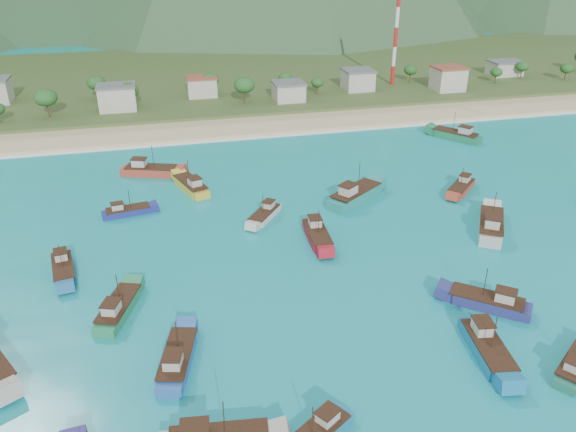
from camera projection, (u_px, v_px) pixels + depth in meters
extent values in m
plane|color=#0C8583|center=(293.00, 291.00, 81.79)|extent=(600.00, 600.00, 0.00)
cube|color=beige|center=(220.00, 129.00, 150.36)|extent=(400.00, 18.00, 1.20)
cube|color=#385123|center=(198.00, 78.00, 203.31)|extent=(400.00, 110.00, 2.40)
cube|color=white|center=(225.00, 140.00, 142.12)|extent=(400.00, 2.50, 0.08)
cube|color=beige|center=(117.00, 98.00, 159.54)|extent=(10.17, 7.90, 6.65)
cube|color=beige|center=(202.00, 87.00, 173.30)|extent=(8.73, 7.28, 5.64)
cube|color=beige|center=(288.00, 92.00, 169.16)|extent=(8.68, 8.76, 5.03)
cube|color=beige|center=(358.00, 80.00, 180.52)|extent=(8.95, 8.63, 6.03)
cube|color=beige|center=(448.00, 79.00, 179.87)|extent=(9.20, 8.18, 7.00)
cube|color=beige|center=(505.00, 69.00, 199.70)|extent=(10.81, 7.73, 4.63)
cylinder|color=red|center=(392.00, 75.00, 186.68)|extent=(1.20, 1.20, 6.14)
cylinder|color=white|center=(394.00, 57.00, 183.93)|extent=(1.20, 1.20, 6.14)
cylinder|color=red|center=(396.00, 37.00, 181.18)|extent=(1.20, 1.20, 6.14)
cylinder|color=white|center=(397.00, 17.00, 178.43)|extent=(1.20, 1.20, 6.14)
cube|color=#A61726|center=(317.00, 237.00, 95.16)|extent=(3.85, 10.87, 1.94)
cube|color=beige|center=(315.00, 222.00, 96.30)|extent=(2.11, 2.55, 1.58)
cylinder|color=#382114|center=(319.00, 222.00, 93.22)|extent=(0.12, 0.12, 4.37)
cube|color=#1E6751|center=(576.00, 367.00, 66.76)|extent=(9.13, 7.56, 1.68)
cube|color=beige|center=(574.00, 365.00, 64.80)|extent=(2.69, 2.60, 1.37)
cube|color=#237F4F|center=(119.00, 309.00, 76.81)|extent=(6.54, 10.99, 1.92)
cube|color=beige|center=(111.00, 308.00, 74.12)|extent=(2.64, 2.92, 1.56)
cylinder|color=#382114|center=(118.00, 288.00, 75.95)|extent=(0.12, 0.12, 4.32)
cube|color=#256193|center=(64.00, 271.00, 85.71)|extent=(4.46, 10.15, 1.78)
cube|color=beige|center=(61.00, 256.00, 86.64)|extent=(2.14, 2.49, 1.45)
cylinder|color=#382114|center=(60.00, 256.00, 83.96)|extent=(0.12, 0.12, 4.01)
cube|color=#1670A3|center=(488.00, 351.00, 68.97)|extent=(5.03, 11.64, 2.05)
cube|color=beige|center=(482.00, 327.00, 70.19)|extent=(2.43, 2.85, 1.66)
cylinder|color=#382114|center=(494.00, 333.00, 66.91)|extent=(0.12, 0.12, 4.61)
cube|color=#207F77|center=(356.00, 196.00, 109.54)|extent=(13.26, 11.09, 2.45)
cube|color=beige|center=(348.00, 190.00, 106.67)|extent=(3.92, 3.79, 1.99)
cylinder|color=#382114|center=(359.00, 176.00, 108.28)|extent=(0.12, 0.12, 5.51)
cube|color=#AD3E29|center=(461.00, 189.00, 113.37)|extent=(9.08, 8.79, 1.77)
cube|color=beige|center=(465.00, 178.00, 114.15)|extent=(2.84, 2.82, 1.44)
cylinder|color=#382114|center=(462.00, 177.00, 111.66)|extent=(0.12, 0.12, 3.99)
cube|color=#2A5BAD|center=(178.00, 360.00, 67.60)|extent=(5.83, 11.20, 1.95)
cube|color=beige|center=(173.00, 361.00, 64.84)|extent=(2.53, 2.87, 1.59)
cylinder|color=#382114|center=(177.00, 336.00, 66.72)|extent=(0.12, 0.12, 4.40)
cube|color=navy|center=(486.00, 303.00, 78.01)|extent=(10.53, 9.58, 2.00)
cube|color=beige|center=(505.00, 296.00, 76.30)|extent=(3.22, 3.16, 1.63)
cylinder|color=#382114|center=(485.00, 282.00, 76.79)|extent=(0.12, 0.12, 4.51)
cube|color=beige|center=(265.00, 216.00, 102.50)|extent=(7.66, 8.88, 1.66)
cube|color=beige|center=(269.00, 205.00, 103.35)|extent=(2.58, 2.66, 1.35)
cylinder|color=#382114|center=(263.00, 204.00, 100.87)|extent=(0.12, 0.12, 3.73)
cube|color=gold|center=(191.00, 187.00, 114.08)|extent=(6.76, 11.81, 2.06)
cube|color=beige|center=(195.00, 182.00, 111.49)|extent=(2.78, 3.10, 1.67)
cylinder|color=#382114|center=(188.00, 170.00, 113.06)|extent=(0.12, 0.12, 4.64)
cube|color=#A93A2A|center=(151.00, 172.00, 121.01)|extent=(12.58, 7.35, 2.20)
cube|color=beige|center=(139.00, 163.00, 120.32)|extent=(3.32, 2.99, 1.78)
cylinder|color=#382114|center=(153.00, 156.00, 119.35)|extent=(0.12, 0.12, 4.94)
cube|color=navy|center=(128.00, 212.00, 104.03)|extent=(9.05, 3.87, 1.59)
cube|color=beige|center=(117.00, 207.00, 102.77)|extent=(2.21, 1.89, 1.29)
cylinder|color=#382114|center=(129.00, 199.00, 103.04)|extent=(0.12, 0.12, 3.58)
cube|color=#BDB4AC|center=(491.00, 226.00, 98.23)|extent=(10.00, 12.75, 2.31)
cube|color=beige|center=(493.00, 222.00, 95.09)|extent=(3.52, 3.69, 1.88)
cylinder|color=#382114|center=(494.00, 205.00, 97.16)|extent=(0.12, 0.12, 5.21)
cube|color=#1C714A|center=(455.00, 136.00, 142.47)|extent=(10.25, 12.20, 2.26)
cube|color=beige|center=(465.00, 130.00, 140.09)|extent=(3.50, 3.62, 1.83)
cylinder|color=#382114|center=(454.00, 122.00, 141.24)|extent=(0.12, 0.12, 5.08)
cube|color=beige|center=(328.00, 417.00, 57.83)|extent=(2.68, 2.56, 1.37)
cylinder|color=#382114|center=(312.00, 421.00, 55.72)|extent=(0.12, 0.12, 3.78)
cylinder|color=#382114|center=(224.00, 419.00, 54.95)|extent=(0.12, 0.12, 4.62)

